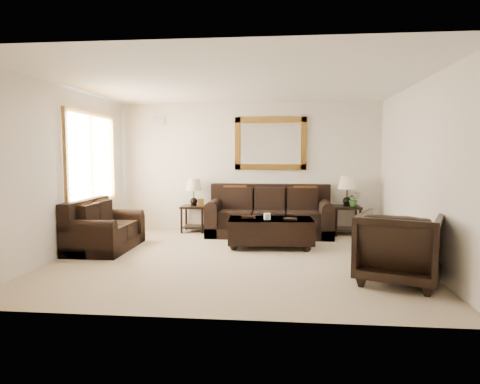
# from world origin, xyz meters

# --- Properties ---
(room) EXTENTS (5.51, 5.01, 2.71)m
(room) POSITION_xyz_m (0.00, 0.00, 1.35)
(room) COLOR gray
(room) RESTS_ON ground
(window) EXTENTS (0.07, 1.96, 1.66)m
(window) POSITION_xyz_m (-2.70, 0.90, 1.55)
(window) COLOR white
(window) RESTS_ON room
(mirror) EXTENTS (1.50, 0.06, 1.10)m
(mirror) POSITION_xyz_m (0.48, 2.47, 1.85)
(mirror) COLOR #512B10
(mirror) RESTS_ON room
(air_vent) EXTENTS (0.25, 0.02, 0.18)m
(air_vent) POSITION_xyz_m (-1.90, 2.48, 2.35)
(air_vent) COLOR #999999
(air_vent) RESTS_ON room
(sofa) EXTENTS (2.46, 1.06, 1.01)m
(sofa) POSITION_xyz_m (0.48, 2.02, 0.37)
(sofa) COLOR black
(sofa) RESTS_ON room
(loveseat) EXTENTS (0.90, 1.52, 0.85)m
(loveseat) POSITION_xyz_m (-2.34, 0.42, 0.31)
(loveseat) COLOR black
(loveseat) RESTS_ON room
(end_table_left) EXTENTS (0.51, 0.51, 1.11)m
(end_table_left) POSITION_xyz_m (-1.11, 2.21, 0.73)
(end_table_left) COLOR black
(end_table_left) RESTS_ON room
(end_table_right) EXTENTS (0.54, 0.54, 1.19)m
(end_table_right) POSITION_xyz_m (2.03, 2.19, 0.77)
(end_table_right) COLOR black
(end_table_right) RESTS_ON room
(coffee_table) EXTENTS (1.53, 0.90, 0.63)m
(coffee_table) POSITION_xyz_m (0.53, 0.84, 0.31)
(coffee_table) COLOR black
(coffee_table) RESTS_ON room
(armchair) EXTENTS (1.24, 1.21, 0.99)m
(armchair) POSITION_xyz_m (2.20, -1.08, 0.50)
(armchair) COLOR black
(armchair) RESTS_ON floor
(potted_plant) EXTENTS (0.34, 0.36, 0.23)m
(potted_plant) POSITION_xyz_m (2.15, 2.09, 0.70)
(potted_plant) COLOR #2A5E20
(potted_plant) RESTS_ON end_table_right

